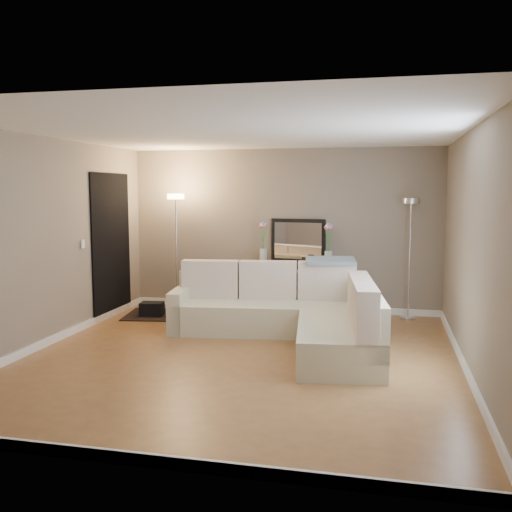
% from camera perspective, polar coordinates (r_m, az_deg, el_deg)
% --- Properties ---
extents(floor, '(5.00, 5.50, 0.01)m').
position_cam_1_polar(floor, '(6.77, -1.53, -10.09)').
color(floor, '#986437').
rests_on(floor, ground).
extents(ceiling, '(5.00, 5.50, 0.01)m').
position_cam_1_polar(ceiling, '(6.52, -1.60, 12.44)').
color(ceiling, white).
rests_on(ceiling, ground).
extents(wall_back, '(5.00, 0.02, 2.60)m').
position_cam_1_polar(wall_back, '(9.21, 2.71, 2.60)').
color(wall_back, gray).
rests_on(wall_back, ground).
extents(wall_front, '(5.00, 0.02, 2.60)m').
position_cam_1_polar(wall_front, '(3.93, -11.63, -2.89)').
color(wall_front, gray).
rests_on(wall_front, ground).
extents(wall_left, '(0.02, 5.50, 2.60)m').
position_cam_1_polar(wall_left, '(7.55, -20.36, 1.32)').
color(wall_left, gray).
rests_on(wall_left, ground).
extents(wall_right, '(0.02, 5.50, 2.60)m').
position_cam_1_polar(wall_right, '(6.38, 20.83, 0.41)').
color(wall_right, gray).
rests_on(wall_right, ground).
extents(baseboard_back, '(5.00, 0.03, 0.10)m').
position_cam_1_polar(baseboard_back, '(9.36, 2.64, -5.07)').
color(baseboard_back, white).
rests_on(baseboard_back, ground).
extents(baseboard_front, '(5.00, 0.03, 0.10)m').
position_cam_1_polar(baseboard_front, '(4.33, -11.08, -19.37)').
color(baseboard_front, white).
rests_on(baseboard_front, ground).
extents(baseboard_left, '(0.03, 5.50, 0.10)m').
position_cam_1_polar(baseboard_left, '(7.74, -19.84, -7.94)').
color(baseboard_left, white).
rests_on(baseboard_left, ground).
extents(baseboard_right, '(0.03, 5.50, 0.10)m').
position_cam_1_polar(baseboard_right, '(6.62, 20.17, -10.40)').
color(baseboard_right, white).
rests_on(baseboard_right, ground).
extents(doorway, '(0.02, 1.20, 2.20)m').
position_cam_1_polar(doorway, '(9.01, -14.25, 1.04)').
color(doorway, black).
rests_on(doorway, ground).
extents(switch_plate, '(0.02, 0.08, 0.12)m').
position_cam_1_polar(switch_plate, '(8.26, -16.94, 1.16)').
color(switch_plate, white).
rests_on(switch_plate, ground).
extents(sectional_sofa, '(2.99, 2.67, 0.95)m').
position_cam_1_polar(sectional_sofa, '(7.48, 3.91, -5.70)').
color(sectional_sofa, beige).
rests_on(sectional_sofa, floor).
extents(throw_blanket, '(0.74, 0.51, 0.09)m').
position_cam_1_polar(throw_blanket, '(8.03, 7.45, -0.45)').
color(throw_blanket, gray).
rests_on(throw_blanket, sectional_sofa).
extents(console_table, '(1.29, 0.51, 0.77)m').
position_cam_1_polar(console_table, '(9.04, 3.44, -3.00)').
color(console_table, black).
rests_on(console_table, floor).
extents(leaning_mirror, '(0.89, 0.16, 0.70)m').
position_cam_1_polar(leaning_mirror, '(9.08, 4.23, 1.53)').
color(leaning_mirror, black).
rests_on(leaning_mirror, console_table).
extents(table_decor, '(0.53, 0.16, 0.13)m').
position_cam_1_polar(table_decor, '(8.93, 3.84, -0.65)').
color(table_decor, gold).
rests_on(table_decor, console_table).
extents(flower_vase_left, '(0.15, 0.13, 0.66)m').
position_cam_1_polar(flower_vase_left, '(9.10, 0.73, 1.07)').
color(flower_vase_left, silver).
rests_on(flower_vase_left, console_table).
extents(flower_vase_right, '(0.15, 0.13, 0.66)m').
position_cam_1_polar(flower_vase_right, '(8.79, 7.25, 0.83)').
color(flower_vase_right, silver).
rests_on(flower_vase_right, console_table).
extents(floor_lamp_lit, '(0.30, 0.30, 1.88)m').
position_cam_1_polar(floor_lamp_lit, '(9.20, -7.98, 2.72)').
color(floor_lamp_lit, silver).
rests_on(floor_lamp_lit, floor).
extents(floor_lamp_unlit, '(0.32, 0.32, 1.82)m').
position_cam_1_polar(floor_lamp_unlit, '(8.80, 15.18, 2.11)').
color(floor_lamp_unlit, silver).
rests_on(floor_lamp_unlit, floor).
extents(charcoal_rug, '(1.36, 1.10, 0.02)m').
position_cam_1_polar(charcoal_rug, '(9.06, -8.95, -5.81)').
color(charcoal_rug, black).
rests_on(charcoal_rug, floor).
extents(black_bag, '(0.38, 0.30, 0.23)m').
position_cam_1_polar(black_bag, '(8.99, -10.37, -5.28)').
color(black_bag, black).
rests_on(black_bag, charcoal_rug).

